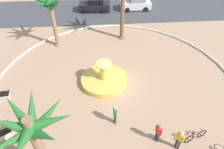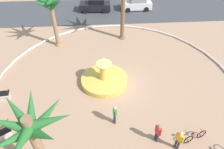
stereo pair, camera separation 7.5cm
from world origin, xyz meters
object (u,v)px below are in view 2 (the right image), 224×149
person_cyclist_photo (179,139)px  person_pedestrian_stroll (115,114)px  palm_tree_mid_plaza (51,6)px  parked_car_second (136,4)px  parked_car_leftmost (95,5)px  person_cyclist_helmet (158,132)px  bicycle_by_lamppost (195,137)px  fountain (104,79)px  palm_tree_near_fountain (32,133)px

person_cyclist_photo → person_pedestrian_stroll: bearing=149.3°
palm_tree_mid_plaza → parked_car_second: bearing=40.8°
person_cyclist_photo → parked_car_leftmost: 20.90m
person_cyclist_helmet → parked_car_leftmost: bearing=100.5°
palm_tree_mid_plaza → person_pedestrian_stroll: size_ratio=3.28×
palm_tree_mid_plaza → parked_car_second: 12.98m
bicycle_by_lamppost → fountain: bearing=133.3°
palm_tree_mid_plaza → bicycle_by_lamppost: palm_tree_mid_plaza is taller
fountain → person_cyclist_helmet: fountain is taller
person_pedestrian_stroll → palm_tree_near_fountain: bearing=-140.5°
palm_tree_mid_plaza → palm_tree_near_fountain: bearing=-84.9°
person_cyclist_photo → parked_car_leftmost: (-4.79, 20.35, -0.15)m
palm_tree_mid_plaza → parked_car_leftmost: size_ratio=1.32×
palm_tree_mid_plaza → parked_car_second: palm_tree_mid_plaza is taller
parked_car_leftmost → parked_car_second: size_ratio=1.01×
person_pedestrian_stroll → parked_car_second: size_ratio=0.41×
person_cyclist_photo → parked_car_second: parked_car_second is taller
palm_tree_near_fountain → person_pedestrian_stroll: (3.90, 3.21, -3.10)m
fountain → parked_car_second: 14.99m
parked_car_second → fountain: bearing=-109.1°
person_pedestrian_stroll → fountain: bearing=97.6°
person_cyclist_photo → person_pedestrian_stroll: size_ratio=1.01×
person_cyclist_helmet → person_pedestrian_stroll: (-2.53, 1.57, 0.02)m
palm_tree_mid_plaza → bicycle_by_lamppost: 15.96m
person_pedestrian_stroll → parked_car_second: bearing=76.5°
parked_car_leftmost → parked_car_second: (5.51, 0.07, 0.00)m
fountain → person_pedestrian_stroll: bearing=-82.4°
person_cyclist_helmet → bicycle_by_lamppost: bearing=-3.6°
person_cyclist_photo → parked_car_second: (0.72, 20.42, -0.15)m
person_cyclist_helmet → person_cyclist_photo: bearing=-28.0°
bicycle_by_lamppost → parked_car_leftmost: bearing=107.0°
fountain → parked_car_leftmost: (-0.60, 14.08, 0.48)m
fountain → person_pedestrian_stroll: (0.54, -4.10, 0.62)m
palm_tree_near_fountain → parked_car_second: palm_tree_near_fountain is taller
palm_tree_mid_plaza → person_cyclist_helmet: 14.31m
parked_car_leftmost → person_cyclist_helmet: bearing=-79.5°
parked_car_second → person_pedestrian_stroll: bearing=-103.5°
person_pedestrian_stroll → palm_tree_mid_plaza: bearing=116.9°
person_cyclist_helmet → parked_car_second: size_ratio=0.40×
palm_tree_near_fountain → parked_car_second: 23.23m
parked_car_leftmost → bicycle_by_lamppost: bearing=-73.0°
parked_car_second → parked_car_leftmost: bearing=-179.3°
bicycle_by_lamppost → person_cyclist_helmet: bearing=176.4°
person_cyclist_helmet → person_cyclist_photo: (1.12, -0.60, 0.03)m
person_cyclist_photo → palm_tree_mid_plaza: bearing=125.6°
fountain → parked_car_leftmost: 14.10m
fountain → person_pedestrian_stroll: size_ratio=2.34×
fountain → parked_car_leftmost: fountain is taller
palm_tree_near_fountain → parked_car_second: bearing=68.9°
palm_tree_near_fountain → parked_car_leftmost: 21.81m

